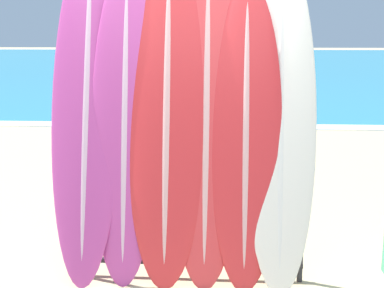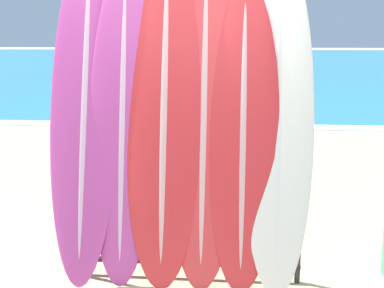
# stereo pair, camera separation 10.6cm
# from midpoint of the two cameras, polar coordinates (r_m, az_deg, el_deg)

# --- Properties ---
(ocean_water) EXTENTS (120.00, 60.00, 0.01)m
(ocean_water) POSITION_cam_midpoint_polar(r_m,az_deg,el_deg) (39.62, 5.00, 8.89)
(ocean_water) COLOR teal
(ocean_water) RESTS_ON ground_plane
(surfboard_rack) EXTENTS (1.70, 0.04, 0.82)m
(surfboard_rack) POSITION_cam_midpoint_polar(r_m,az_deg,el_deg) (3.85, -0.33, -8.09)
(surfboard_rack) COLOR #28282D
(surfboard_rack) RESTS_ON ground_plane
(surfboard_slot_0) EXTENTS (0.51, 0.72, 2.48)m
(surfboard_slot_0) POSITION_cam_midpoint_polar(r_m,az_deg,el_deg) (3.87, -10.55, 4.01)
(surfboard_slot_0) COLOR #B23D8E
(surfboard_slot_0) RESTS_ON ground_plane
(surfboard_slot_1) EXTENTS (0.49, 0.53, 2.27)m
(surfboard_slot_1) POSITION_cam_midpoint_polar(r_m,az_deg,el_deg) (3.78, -6.59, 2.32)
(surfboard_slot_1) COLOR #B23D8E
(surfboard_slot_1) RESTS_ON ground_plane
(surfboard_slot_2) EXTENTS (0.57, 0.61, 2.34)m
(surfboard_slot_2) POSITION_cam_midpoint_polar(r_m,az_deg,el_deg) (3.73, -2.14, 2.77)
(surfboard_slot_2) COLOR red
(surfboard_slot_2) RESTS_ON ground_plane
(surfboard_slot_3) EXTENTS (0.52, 0.58, 2.34)m
(surfboard_slot_3) POSITION_cam_midpoint_polar(r_m,az_deg,el_deg) (3.71, 2.09, 2.80)
(surfboard_slot_3) COLOR red
(surfboard_slot_3) RESTS_ON ground_plane
(surfboard_slot_4) EXTENTS (0.50, 0.57, 2.13)m
(surfboard_slot_4) POSITION_cam_midpoint_polar(r_m,az_deg,el_deg) (3.69, 6.29, 0.97)
(surfboard_slot_4) COLOR red
(surfboard_slot_4) RESTS_ON ground_plane
(surfboard_slot_5) EXTENTS (0.50, 0.76, 2.35)m
(surfboard_slot_5) POSITION_cam_midpoint_polar(r_m,az_deg,el_deg) (3.74, 9.95, 2.74)
(surfboard_slot_5) COLOR silver
(surfboard_slot_5) RESTS_ON ground_plane
(person_near_water) EXTENTS (0.24, 0.27, 1.55)m
(person_near_water) POSITION_cam_midpoint_polar(r_m,az_deg,el_deg) (6.04, -6.02, 2.97)
(person_near_water) COLOR tan
(person_near_water) RESTS_ON ground_plane
(person_mid_beach) EXTENTS (0.26, 0.26, 1.57)m
(person_mid_beach) POSITION_cam_midpoint_polar(r_m,az_deg,el_deg) (8.67, -1.96, 5.64)
(person_mid_beach) COLOR beige
(person_mid_beach) RESTS_ON ground_plane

